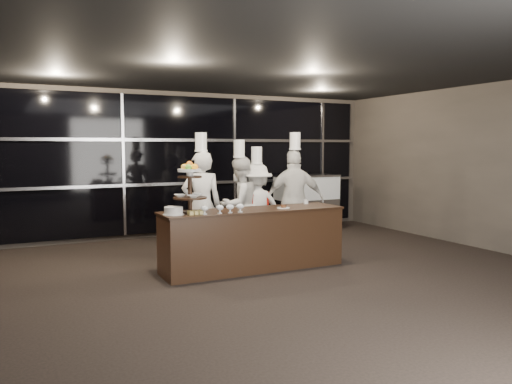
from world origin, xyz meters
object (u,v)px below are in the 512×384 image
chef_b (239,204)px  chef_d (295,200)px  chef_a (202,204)px  chef_c (257,207)px  buffet_counter (253,239)px  display_stand (190,184)px  layer_cake (174,211)px  display_case (307,200)px

chef_b → chef_d: (0.96, -0.27, 0.07)m
chef_a → chef_c: 1.11m
buffet_counter → display_stand: bearing=-180.0°
chef_a → chef_c: chef_a is taller
chef_b → chef_d: size_ratio=0.94×
display_stand → chef_b: chef_b is taller
display_stand → chef_a: (0.53, 0.97, -0.42)m
chef_a → chef_d: bearing=-2.5°
layer_cake → chef_a: (0.79, 1.02, -0.05)m
chef_a → chef_d: size_ratio=0.99×
layer_cake → display_stand: bearing=10.9°
chef_c → chef_d: 0.70m
layer_cake → chef_a: chef_a is taller
buffet_counter → chef_b: bearing=75.3°
layer_cake → display_case: (3.88, 2.68, -0.29)m
display_stand → chef_d: 2.47m
chef_b → chef_a: bearing=-165.5°
display_stand → chef_b: 1.82m
buffet_counter → chef_d: chef_d is taller
chef_d → display_stand: bearing=-158.5°
display_case → chef_b: size_ratio=0.70×
display_stand → display_case: bearing=36.0°
buffet_counter → display_stand: size_ratio=3.81×
display_stand → chef_b: (1.31, 1.17, -0.48)m
chef_a → buffet_counter: bearing=-64.1°
display_case → chef_a: bearing=-151.7°
layer_cake → display_case: display_case is taller
display_stand → chef_a: size_ratio=0.36×
display_case → chef_a: chef_a is taller
layer_cake → chef_d: bearing=20.4°
layer_cake → display_case: bearing=34.7°
chef_a → layer_cake: bearing=-127.9°
chef_d → buffet_counter: bearing=-144.9°
display_case → chef_d: 2.22m
layer_cake → chef_c: chef_c is taller
display_case → chef_d: (-1.36, -1.74, 0.24)m
buffet_counter → chef_d: 1.61m
buffet_counter → chef_b: chef_b is taller
layer_cake → chef_b: bearing=37.9°
chef_c → chef_a: bearing=-171.8°
chef_a → chef_b: 0.80m
display_stand → layer_cake: 0.45m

